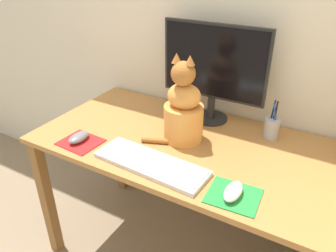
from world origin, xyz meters
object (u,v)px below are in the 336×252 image
at_px(pen_cup, 272,127).
at_px(computer_mouse_right, 233,191).
at_px(keyboard, 151,163).
at_px(monitor, 213,68).
at_px(computer_mouse_left, 79,137).
at_px(cat, 183,110).

bearing_deg(pen_cup, computer_mouse_right, -91.10).
bearing_deg(keyboard, monitor, 88.25).
relative_size(computer_mouse_left, cat, 0.28).
distance_m(computer_mouse_right, pen_cup, 0.46).
relative_size(keyboard, cat, 1.21).
bearing_deg(monitor, computer_mouse_right, -58.93).
bearing_deg(cat, pen_cup, 30.39).
height_order(monitor, keyboard, monitor).
relative_size(monitor, computer_mouse_left, 4.58).
relative_size(computer_mouse_right, cat, 0.30).
xyz_separation_m(keyboard, computer_mouse_left, (-0.37, -0.00, 0.01)).
xyz_separation_m(keyboard, cat, (0.01, 0.24, 0.13)).
relative_size(monitor, keyboard, 1.07).
distance_m(computer_mouse_right, cat, 0.43).
distance_m(keyboard, computer_mouse_left, 0.37).
height_order(cat, pen_cup, cat).
xyz_separation_m(cat, pen_cup, (0.34, 0.21, -0.09)).
distance_m(keyboard, computer_mouse_right, 0.34).
relative_size(computer_mouse_right, pen_cup, 0.65).
xyz_separation_m(monitor, computer_mouse_right, (0.30, -0.50, -0.24)).
xyz_separation_m(monitor, pen_cup, (0.31, -0.03, -0.21)).
bearing_deg(computer_mouse_right, cat, 142.04).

